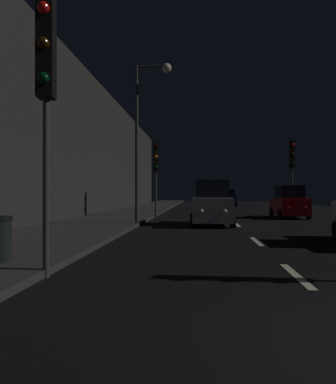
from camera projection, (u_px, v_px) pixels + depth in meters
The scene contains 11 objects.
ground at pixel (224, 214), 28.60m from camera, with size 26.05×84.00×0.02m, color black.
sidewalk_left at pixel (134, 212), 29.17m from camera, with size 4.40×84.00×0.15m, color #33302D.
building_facade_left at pixel (87, 146), 25.90m from camera, with size 0.80×63.00×9.50m, color #2D2B28.
lane_centerline at pixel (255, 240), 12.62m from camera, with size 0.16×13.55×0.01m.
traffic_light_far_right at pixel (292, 161), 26.24m from camera, with size 0.33×0.47×5.16m.
traffic_light_near_left at pixel (46, 71), 7.01m from camera, with size 0.35×0.47×5.20m.
traffic_light_far_left at pixel (156, 163), 23.74m from camera, with size 0.36×0.48×4.74m.
streetlamp_overhead at pixel (146, 119), 17.70m from camera, with size 1.70×0.44×7.54m.
car_approaching_headlights at pixel (212, 204), 18.48m from camera, with size 1.99×4.30×2.17m.
car_parked_right_far at pixel (289, 203), 23.70m from camera, with size 1.83×3.97×2.00m.
car_distant_taillights at pixel (228, 199), 44.21m from camera, with size 1.78×3.86×1.94m.
Camera 1 is at (-1.80, -4.35, 1.56)m, focal length 35.79 mm.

